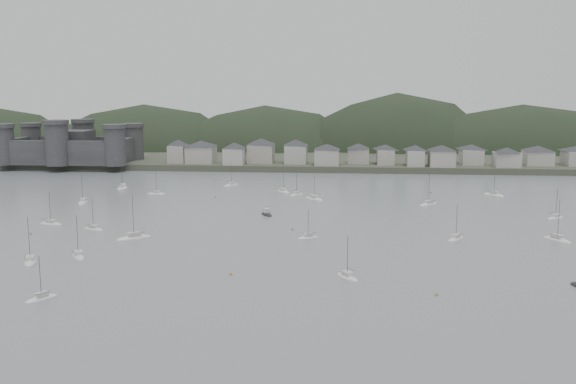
# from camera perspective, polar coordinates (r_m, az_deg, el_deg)

# --- Properties ---
(ground) EXTENTS (900.00, 900.00, 0.00)m
(ground) POSITION_cam_1_polar(r_m,az_deg,el_deg) (138.55, -2.77, -7.39)
(ground) COLOR slate
(ground) RESTS_ON ground
(far_shore_land) EXTENTS (900.00, 250.00, 3.00)m
(far_shore_land) POSITION_cam_1_polar(r_m,az_deg,el_deg) (428.61, 2.61, 4.08)
(far_shore_land) COLOR #383D2D
(far_shore_land) RESTS_ON ground
(forested_ridge) EXTENTS (851.55, 103.94, 102.57)m
(forested_ridge) POSITION_cam_1_polar(r_m,az_deg,el_deg) (404.36, 3.13, 1.94)
(forested_ridge) COLOR black
(forested_ridge) RESTS_ON ground
(castle) EXTENTS (66.00, 43.00, 20.00)m
(castle) POSITION_cam_1_polar(r_m,az_deg,el_deg) (341.89, -18.86, 3.90)
(castle) COLOR #303032
(castle) RESTS_ON far_shore_land
(waterfront_town) EXTENTS (451.48, 28.46, 12.92)m
(waterfront_town) POSITION_cam_1_polar(r_m,az_deg,el_deg) (318.01, 10.89, 3.44)
(waterfront_town) COLOR #A39E95
(waterfront_town) RESTS_ON far_shore_land
(sailboat_lead) EXTENTS (6.83, 7.71, 10.74)m
(sailboat_lead) POSITION_cam_1_polar(r_m,az_deg,el_deg) (265.24, -5.09, 0.61)
(sailboat_lead) COLOR silver
(sailboat_lead) RESTS_ON ground
(moored_fleet) EXTENTS (213.27, 145.34, 13.36)m
(moored_fleet) POSITION_cam_1_polar(r_m,az_deg,el_deg) (198.60, -7.21, -2.32)
(moored_fleet) COLOR silver
(moored_fleet) RESTS_ON ground
(motor_launch_far) EXTENTS (5.42, 7.28, 3.67)m
(motor_launch_far) POSITION_cam_1_polar(r_m,az_deg,el_deg) (202.62, -1.93, -1.98)
(motor_launch_far) COLOR black
(motor_launch_far) RESTS_ON ground
(mooring_buoys) EXTENTS (172.72, 126.44, 0.70)m
(mooring_buoys) POSITION_cam_1_polar(r_m,az_deg,el_deg) (193.04, 0.44, -2.58)
(mooring_buoys) COLOR #B4793C
(mooring_buoys) RESTS_ON ground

